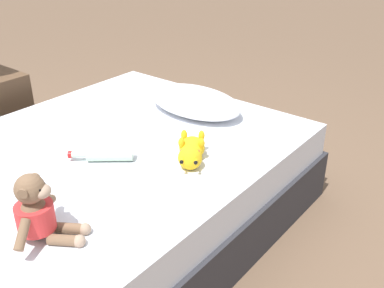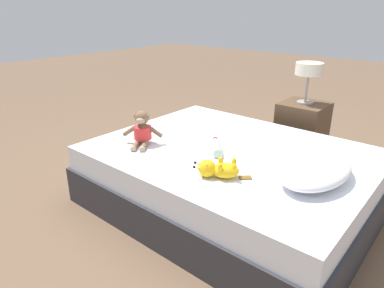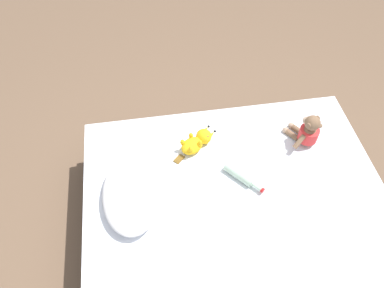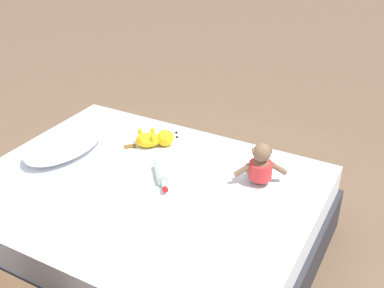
{
  "view_description": "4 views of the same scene",
  "coord_description": "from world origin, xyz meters",
  "views": [
    {
      "loc": [
        1.42,
        -1.13,
        1.36
      ],
      "look_at": [
        0.36,
        0.2,
        0.48
      ],
      "focal_mm": 41.9,
      "sensor_mm": 36.0,
      "label": 1
    },
    {
      "loc": [
        1.8,
        1.18,
        1.31
      ],
      "look_at": [
        0.23,
        -0.15,
        0.49
      ],
      "focal_mm": 32.35,
      "sensor_mm": 36.0,
      "label": 2
    },
    {
      "loc": [
        -1.12,
        0.44,
        2.35
      ],
      "look_at": [
        0.36,
        0.2,
        0.48
      ],
      "focal_mm": 35.86,
      "sensor_mm": 36.0,
      "label": 3
    },
    {
      "loc": [
        -1.66,
        -1.2,
        1.8
      ],
      "look_at": [
        0.32,
        -0.12,
        0.54
      ],
      "focal_mm": 43.67,
      "sensor_mm": 36.0,
      "label": 4
    }
  ],
  "objects": [
    {
      "name": "ground_plane",
      "position": [
        0.0,
        0.0,
        0.0
      ],
      "size": [
        16.0,
        16.0,
        0.0
      ],
      "primitive_type": "plane",
      "color": "brown"
    },
    {
      "name": "bed",
      "position": [
        0.0,
        0.0,
        0.21
      ],
      "size": [
        1.41,
        1.82,
        0.42
      ],
      "color": "#2D2D33",
      "rests_on": "ground_plane"
    },
    {
      "name": "pillow",
      "position": [
        0.07,
        0.59,
        0.48
      ],
      "size": [
        0.57,
        0.36,
        0.12
      ],
      "color": "white",
      "rests_on": "bed"
    },
    {
      "name": "plush_monkey",
      "position": [
        0.32,
        -0.53,
        0.52
      ],
      "size": [
        0.25,
        0.26,
        0.24
      ],
      "color": "brown",
      "rests_on": "bed"
    },
    {
      "name": "plush_yellow_creature",
      "position": [
        0.38,
        0.17,
        0.47
      ],
      "size": [
        0.23,
        0.3,
        0.1
      ],
      "color": "yellow",
      "rests_on": "bed"
    },
    {
      "name": "glass_bottle",
      "position": [
        0.1,
        -0.05,
        0.45
      ],
      "size": [
        0.24,
        0.21,
        0.06
      ],
      "color": "#B2D1B7",
      "rests_on": "bed"
    }
  ]
}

